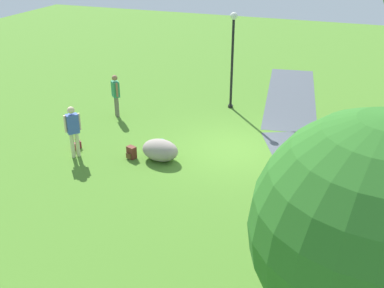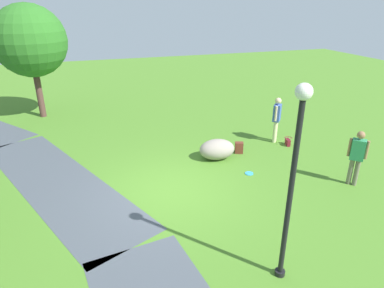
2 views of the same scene
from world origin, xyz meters
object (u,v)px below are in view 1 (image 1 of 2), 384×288
object	(u,v)px
man_near_boulder	(116,93)
backpack_by_boulder	(131,153)
woman_with_handbag	(73,128)
handbag_on_grass	(77,145)
lamp_post	(233,51)
frisbee_on_grass	(161,141)
young_tree_near_path	(371,231)
lawn_boulder	(160,150)

from	to	relation	value
man_near_boulder	backpack_by_boulder	size ratio (longest dim) A/B	4.14
woman_with_handbag	handbag_on_grass	bearing A→B (deg)	-148.86
lamp_post	frisbee_on_grass	world-z (taller)	lamp_post
woman_with_handbag	backpack_by_boulder	world-z (taller)	woman_with_handbag
young_tree_near_path	man_near_boulder	distance (m)	13.37
woman_with_handbag	young_tree_near_path	bearing A→B (deg)	55.03
young_tree_near_path	lamp_post	bearing A→B (deg)	-156.83
young_tree_near_path	woman_with_handbag	bearing A→B (deg)	-124.97
man_near_boulder	backpack_by_boulder	bearing A→B (deg)	35.61
young_tree_near_path	handbag_on_grass	xyz separation A→B (m)	(-6.48, -8.87, -3.23)
young_tree_near_path	backpack_by_boulder	distance (m)	9.99
lamp_post	frisbee_on_grass	bearing A→B (deg)	-18.87
lawn_boulder	handbag_on_grass	world-z (taller)	lawn_boulder
man_near_boulder	lamp_post	bearing A→B (deg)	122.17
woman_with_handbag	handbag_on_grass	distance (m)	1.01
handbag_on_grass	backpack_by_boulder	size ratio (longest dim) A/B	0.85
woman_with_handbag	frisbee_on_grass	distance (m)	3.09
lawn_boulder	woman_with_handbag	distance (m)	2.83
lamp_post	man_near_boulder	xyz separation A→B (m)	(2.45, -3.89, -1.38)
handbag_on_grass	frisbee_on_grass	world-z (taller)	handbag_on_grass
lamp_post	lawn_boulder	size ratio (longest dim) A/B	3.01
woman_with_handbag	frisbee_on_grass	bearing A→B (deg)	134.20
young_tree_near_path	frisbee_on_grass	distance (m)	10.88
young_tree_near_path	lawn_boulder	distance (m)	9.47
woman_with_handbag	man_near_boulder	xyz separation A→B (m)	(-3.55, -0.44, -0.04)
backpack_by_boulder	handbag_on_grass	bearing A→B (deg)	-88.56
frisbee_on_grass	young_tree_near_path	bearing A→B (deg)	38.88
lamp_post	backpack_by_boulder	xyz separation A→B (m)	(5.48, -1.72, -2.14)
lamp_post	handbag_on_grass	bearing A→B (deg)	-34.01
lamp_post	man_near_boulder	world-z (taller)	lamp_post
handbag_on_grass	man_near_boulder	bearing A→B (deg)	-177.06
handbag_on_grass	lamp_post	bearing A→B (deg)	145.99
lawn_boulder	man_near_boulder	size ratio (longest dim) A/B	0.76
backpack_by_boulder	frisbee_on_grass	distance (m)	1.58
man_near_boulder	handbag_on_grass	world-z (taller)	man_near_boulder
handbag_on_grass	lawn_boulder	bearing A→B (deg)	94.96
lawn_boulder	handbag_on_grass	xyz separation A→B (m)	(0.25, -2.93, -0.20)
lamp_post	handbag_on_grass	xyz separation A→B (m)	(5.53, -3.73, -2.20)
lawn_boulder	frisbee_on_grass	bearing A→B (deg)	-157.29
lamp_post	lawn_boulder	xyz separation A→B (m)	(5.28, -0.80, -1.99)
young_tree_near_path	woman_with_handbag	size ratio (longest dim) A/B	2.86
man_near_boulder	frisbee_on_grass	size ratio (longest dim) A/B	6.46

